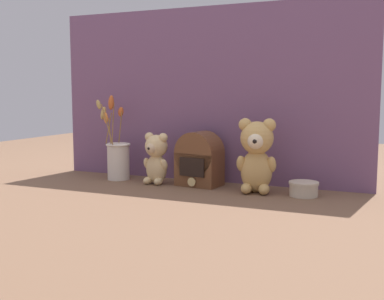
# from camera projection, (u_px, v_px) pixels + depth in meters

# --- Properties ---
(ground_plane) EXTENTS (4.00, 4.00, 0.00)m
(ground_plane) POSITION_uv_depth(u_px,v_px,m) (190.00, 188.00, 1.85)
(ground_plane) COLOR brown
(backdrop_wall) EXTENTS (1.33, 0.02, 0.71)m
(backdrop_wall) POSITION_uv_depth(u_px,v_px,m) (206.00, 95.00, 1.96)
(backdrop_wall) COLOR #704C70
(backdrop_wall) RESTS_ON ground
(teddy_bear_large) EXTENTS (0.15, 0.14, 0.27)m
(teddy_bear_large) POSITION_uv_depth(u_px,v_px,m) (257.00, 154.00, 1.75)
(teddy_bear_large) COLOR tan
(teddy_bear_large) RESTS_ON ground
(teddy_bear_medium) EXTENTS (0.11, 0.10, 0.21)m
(teddy_bear_medium) POSITION_uv_depth(u_px,v_px,m) (156.00, 157.00, 1.92)
(teddy_bear_medium) COLOR #DBBC84
(teddy_bear_medium) RESTS_ON ground
(flower_vase) EXTENTS (0.13, 0.15, 0.35)m
(flower_vase) POSITION_uv_depth(u_px,v_px,m) (118.00, 156.00, 2.02)
(flower_vase) COLOR silver
(flower_vase) RESTS_ON ground
(vintage_radio) EXTENTS (0.18, 0.13, 0.21)m
(vintage_radio) POSITION_uv_depth(u_px,v_px,m) (199.00, 160.00, 1.89)
(vintage_radio) COLOR brown
(vintage_radio) RESTS_ON ground
(decorative_tin_tall) EXTENTS (0.11, 0.11, 0.05)m
(decorative_tin_tall) POSITION_uv_depth(u_px,v_px,m) (304.00, 189.00, 1.70)
(decorative_tin_tall) COLOR beige
(decorative_tin_tall) RESTS_ON ground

